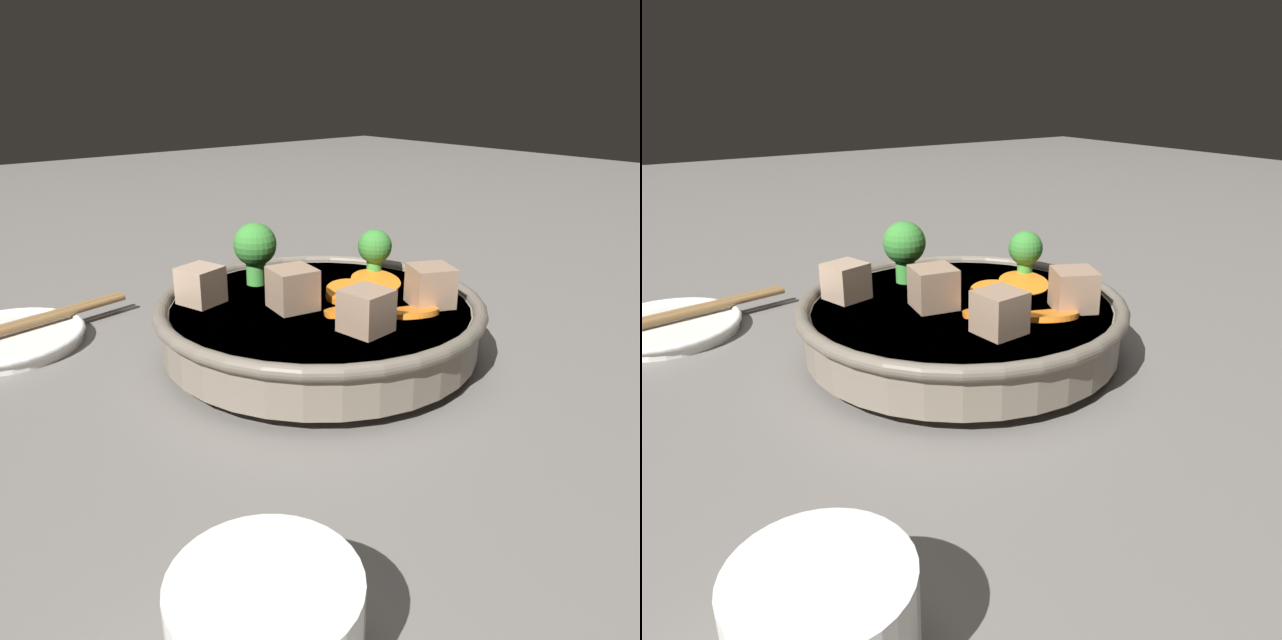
{
  "view_description": "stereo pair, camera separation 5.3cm",
  "coord_description": "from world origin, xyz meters",
  "views": [
    {
      "loc": [
        -0.38,
        0.32,
        0.23
      ],
      "look_at": [
        0.0,
        0.0,
        0.03
      ],
      "focal_mm": 35.0,
      "sensor_mm": 36.0,
      "label": 1
    },
    {
      "loc": [
        -0.41,
        0.28,
        0.23
      ],
      "look_at": [
        0.0,
        0.0,
        0.03
      ],
      "focal_mm": 35.0,
      "sensor_mm": 36.0,
      "label": 2
    }
  ],
  "objects": [
    {
      "name": "ground_plane",
      "position": [
        0.0,
        0.0,
        0.0
      ],
      "size": [
        3.0,
        3.0,
        0.0
      ],
      "primitive_type": "plane",
      "color": "slate"
    },
    {
      "name": "stirfry_bowl",
      "position": [
        0.0,
        -0.0,
        0.03
      ],
      "size": [
        0.28,
        0.28,
        0.1
      ],
      "color": "slate",
      "rests_on": "ground_plane"
    },
    {
      "name": "side_saucer",
      "position": [
        0.19,
        0.2,
        0.01
      ],
      "size": [
        0.14,
        0.14,
        0.01
      ],
      "color": "white",
      "rests_on": "ground_plane"
    },
    {
      "name": "tea_cup",
      "position": [
        -0.23,
        0.22,
        0.03
      ],
      "size": [
        0.08,
        0.08,
        0.05
      ],
      "color": "white",
      "rests_on": "ground_plane"
    },
    {
      "name": "chopsticks_pair",
      "position": [
        0.19,
        0.2,
        0.02
      ],
      "size": [
        0.05,
        0.24,
        0.01
      ],
      "color": "olive",
      "rests_on": "side_saucer"
    }
  ]
}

